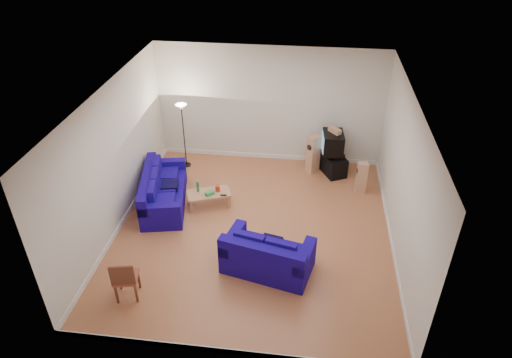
# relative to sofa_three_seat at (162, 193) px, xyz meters

# --- Properties ---
(room) EXTENTS (6.01, 6.51, 3.21)m
(room) POSITION_rel_sofa_three_seat_xyz_m (2.31, -0.72, 1.23)
(room) COLOR brown
(room) RESTS_ON ground
(sofa_three_seat) EXTENTS (1.36, 2.31, 0.84)m
(sofa_three_seat) POSITION_rel_sofa_three_seat_xyz_m (0.00, 0.00, 0.00)
(sofa_three_seat) COLOR #140666
(sofa_three_seat) RESTS_ON ground
(sofa_loveseat) EXTENTS (1.90, 1.34, 0.86)m
(sofa_loveseat) POSITION_rel_sofa_three_seat_xyz_m (2.73, -1.95, 0.02)
(sofa_loveseat) COLOR #140666
(sofa_loveseat) RESTS_ON ground
(coffee_table) EXTENTS (1.11, 0.82, 0.36)m
(coffee_table) POSITION_rel_sofa_three_seat_xyz_m (1.13, 0.07, 0.00)
(coffee_table) COLOR tan
(coffee_table) RESTS_ON ground
(bottle) EXTENTS (0.09, 0.09, 0.27)m
(bottle) POSITION_rel_sofa_three_seat_xyz_m (0.87, 0.11, 0.19)
(bottle) COLOR #197233
(bottle) RESTS_ON coffee_table
(tissue_box) EXTENTS (0.23, 0.22, 0.08)m
(tissue_box) POSITION_rel_sofa_three_seat_xyz_m (1.18, -0.00, 0.09)
(tissue_box) COLOR green
(tissue_box) RESTS_ON coffee_table
(red_canister) EXTENTS (0.15, 0.15, 0.15)m
(red_canister) POSITION_rel_sofa_three_seat_xyz_m (1.33, 0.17, 0.13)
(red_canister) COLOR red
(red_canister) RESTS_ON coffee_table
(remote) EXTENTS (0.15, 0.07, 0.02)m
(remote) POSITION_rel_sofa_three_seat_xyz_m (1.50, 0.00, 0.06)
(remote) COLOR black
(remote) RESTS_ON coffee_table
(tv_stand) EXTENTS (0.81, 0.98, 0.52)m
(tv_stand) POSITION_rel_sofa_three_seat_xyz_m (4.07, 1.98, -0.05)
(tv_stand) COLOR black
(tv_stand) RESTS_ON ground
(av_receiver) EXTENTS (0.52, 0.55, 0.10)m
(av_receiver) POSITION_rel_sofa_three_seat_xyz_m (4.11, 1.93, 0.26)
(av_receiver) COLOR black
(av_receiver) RESTS_ON tv_stand
(television) EXTENTS (0.58, 0.74, 0.54)m
(television) POSITION_rel_sofa_three_seat_xyz_m (4.02, 1.98, 0.58)
(television) COLOR black
(television) RESTS_ON av_receiver
(centre_speaker) EXTENTS (0.35, 0.36, 0.13)m
(centre_speaker) POSITION_rel_sofa_three_seat_xyz_m (4.05, 2.02, 0.92)
(centre_speaker) COLOR tan
(centre_speaker) RESTS_ON television
(speaker_left) EXTENTS (0.39, 0.39, 1.04)m
(speaker_left) POSITION_rel_sofa_three_seat_xyz_m (3.55, 1.98, 0.21)
(speaker_left) COLOR tan
(speaker_left) RESTS_ON ground
(speaker_right) EXTENTS (0.27, 0.22, 0.83)m
(speaker_right) POSITION_rel_sofa_three_seat_xyz_m (4.76, 1.12, 0.11)
(speaker_right) COLOR tan
(speaker_right) RESTS_ON ground
(floor_lamp) EXTENTS (0.31, 0.31, 1.80)m
(floor_lamp) POSITION_rel_sofa_three_seat_xyz_m (0.11, 1.84, 1.18)
(floor_lamp) COLOR black
(floor_lamp) RESTS_ON ground
(dining_chair) EXTENTS (0.51, 0.51, 0.90)m
(dining_chair) POSITION_rel_sofa_three_seat_xyz_m (0.25, -3.00, 0.19)
(dining_chair) COLOR brown
(dining_chair) RESTS_ON ground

